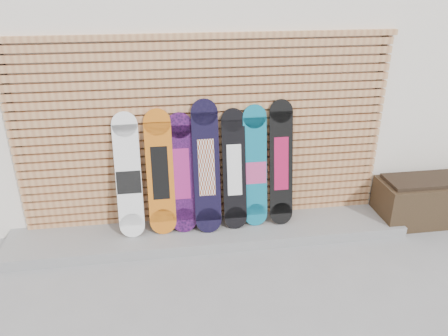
{
  "coord_description": "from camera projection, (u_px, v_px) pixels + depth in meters",
  "views": [
    {
      "loc": [
        -0.62,
        -3.67,
        2.88
      ],
      "look_at": [
        0.03,
        0.75,
        0.85
      ],
      "focal_mm": 35.0,
      "sensor_mm": 36.0,
      "label": 1
    }
  ],
  "objects": [
    {
      "name": "snowboard_3",
      "position": [
        206.0,
        167.0,
        4.88
      ],
      "size": [
        0.3,
        0.37,
        1.5
      ],
      "color": "black",
      "rests_on": "concrete_step"
    },
    {
      "name": "snowboard_0",
      "position": [
        128.0,
        177.0,
        4.81
      ],
      "size": [
        0.28,
        0.34,
        1.39
      ],
      "color": "white",
      "rests_on": "concrete_step"
    },
    {
      "name": "snowboard_5",
      "position": [
        255.0,
        168.0,
        5.01
      ],
      "size": [
        0.27,
        0.3,
        1.41
      ],
      "color": "#0E6A87",
      "rests_on": "concrete_step"
    },
    {
      "name": "snowboard_6",
      "position": [
        281.0,
        164.0,
        5.03
      ],
      "size": [
        0.27,
        0.32,
        1.45
      ],
      "color": "black",
      "rests_on": "concrete_step"
    },
    {
      "name": "planter_box",
      "position": [
        430.0,
        200.0,
        5.4
      ],
      "size": [
        1.31,
        0.55,
        0.59
      ],
      "color": "#2E2214",
      "rests_on": "ground"
    },
    {
      "name": "building",
      "position": [
        228.0,
        43.0,
        7.05
      ],
      "size": [
        12.0,
        5.0,
        3.6
      ],
      "primitive_type": "cube",
      "color": "white",
      "rests_on": "ground"
    },
    {
      "name": "ground",
      "position": [
        231.0,
        271.0,
        4.58
      ],
      "size": [
        80.0,
        80.0,
        0.0
      ],
      "primitive_type": "plane",
      "color": "gray",
      "rests_on": "ground"
    },
    {
      "name": "snowboard_2",
      "position": [
        182.0,
        174.0,
        4.9
      ],
      "size": [
        0.29,
        0.32,
        1.35
      ],
      "color": "black",
      "rests_on": "concrete_step"
    },
    {
      "name": "concrete_step",
      "position": [
        209.0,
        232.0,
        5.15
      ],
      "size": [
        4.6,
        0.7,
        0.12
      ],
      "primitive_type": "cube",
      "color": "gray",
      "rests_on": "ground"
    },
    {
      "name": "slat_wall",
      "position": [
        205.0,
        132.0,
        4.94
      ],
      "size": [
        4.26,
        0.08,
        2.29
      ],
      "color": "#B6794C",
      "rests_on": "ground"
    },
    {
      "name": "snowboard_1",
      "position": [
        160.0,
        173.0,
        4.85
      ],
      "size": [
        0.3,
        0.32,
        1.41
      ],
      "color": "#C86515",
      "rests_on": "concrete_step"
    },
    {
      "name": "snowboard_4",
      "position": [
        234.0,
        170.0,
        4.97
      ],
      "size": [
        0.27,
        0.34,
        1.38
      ],
      "color": "black",
      "rests_on": "concrete_step"
    }
  ]
}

